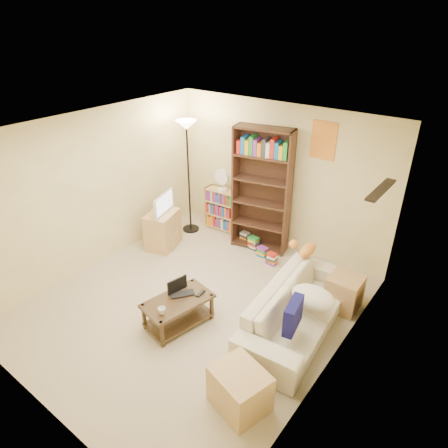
# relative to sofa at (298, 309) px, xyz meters

# --- Properties ---
(room) EXTENTS (4.50, 4.54, 2.52)m
(room) POSITION_rel_sofa_xyz_m (-1.40, -0.46, 1.31)
(room) COLOR #C8B596
(room) RESTS_ON ground
(sofa) EXTENTS (2.29, 1.21, 0.63)m
(sofa) POSITION_rel_sofa_xyz_m (0.00, 0.00, 0.00)
(sofa) COLOR beige
(sofa) RESTS_ON ground
(navy_pillow) EXTENTS (0.20, 0.43, 0.37)m
(navy_pillow) POSITION_rel_sofa_xyz_m (0.14, -0.45, 0.29)
(navy_pillow) COLOR #141355
(navy_pillow) RESTS_ON sofa
(cream_blanket) EXTENTS (0.58, 0.41, 0.25)m
(cream_blanket) POSITION_rel_sofa_xyz_m (0.15, 0.06, 0.22)
(cream_blanket) COLOR white
(cream_blanket) RESTS_ON sofa
(tabby_cat) EXTENTS (0.50, 0.21, 0.17)m
(tabby_cat) POSITION_rel_sofa_xyz_m (-0.35, 0.80, 0.40)
(tabby_cat) COLOR orange
(tabby_cat) RESTS_ON sofa
(coffee_table) EXTENTS (0.68, 0.99, 0.40)m
(coffee_table) POSITION_rel_sofa_xyz_m (-1.30, -0.89, -0.06)
(coffee_table) COLOR #3F2E18
(coffee_table) RESTS_ON ground
(laptop) EXTENTS (0.51, 0.51, 0.03)m
(laptop) POSITION_rel_sofa_xyz_m (-1.29, -0.80, 0.10)
(laptop) COLOR black
(laptop) RESTS_ON coffee_table
(laptop_screen) EXTENTS (0.07, 0.30, 0.20)m
(laptop_screen) POSITION_rel_sofa_xyz_m (-1.41, -0.77, 0.21)
(laptop_screen) COLOR white
(laptop_screen) RESTS_ON laptop
(mug) EXTENTS (0.13, 0.13, 0.09)m
(mug) POSITION_rel_sofa_xyz_m (-1.27, -1.21, 0.13)
(mug) COLOR white
(mug) RESTS_ON coffee_table
(tv_remote) EXTENTS (0.06, 0.16, 0.02)m
(tv_remote) POSITION_rel_sofa_xyz_m (-1.14, -0.62, 0.10)
(tv_remote) COLOR black
(tv_remote) RESTS_ON coffee_table
(tv_stand) EXTENTS (0.59, 0.71, 0.66)m
(tv_stand) POSITION_rel_sofa_xyz_m (-2.91, 0.44, 0.01)
(tv_stand) COLOR tan
(tv_stand) RESTS_ON ground
(television) EXTENTS (0.68, 0.42, 0.36)m
(television) POSITION_rel_sofa_xyz_m (-2.91, 0.44, 0.53)
(television) COLOR black
(television) RESTS_ON tv_stand
(tall_bookshelf) EXTENTS (1.02, 0.52, 2.15)m
(tall_bookshelf) POSITION_rel_sofa_xyz_m (-1.53, 1.45, 0.82)
(tall_bookshelf) COLOR #49291C
(tall_bookshelf) RESTS_ON ground
(short_bookshelf) EXTENTS (0.65, 0.31, 0.81)m
(short_bookshelf) POSITION_rel_sofa_xyz_m (-2.48, 1.59, 0.09)
(short_bookshelf) COLOR tan
(short_bookshelf) RESTS_ON ground
(desk_fan) EXTENTS (0.29, 0.16, 0.42)m
(desk_fan) POSITION_rel_sofa_xyz_m (-2.43, 1.54, 0.73)
(desk_fan) COLOR white
(desk_fan) RESTS_ON short_bookshelf
(floor_lamp) EXTENTS (0.36, 0.36, 2.11)m
(floor_lamp) POSITION_rel_sofa_xyz_m (-2.92, 1.18, 1.37)
(floor_lamp) COLOR black
(floor_lamp) RESTS_ON ground
(side_table) EXTENTS (0.45, 0.45, 0.51)m
(side_table) POSITION_rel_sofa_xyz_m (0.31, 0.77, -0.06)
(side_table) COLOR tan
(side_table) RESTS_ON ground
(end_cabinet) EXTENTS (0.68, 0.61, 0.48)m
(end_cabinet) POSITION_rel_sofa_xyz_m (0.08, -1.43, -0.08)
(end_cabinet) COLOR tan
(end_cabinet) RESTS_ON ground
(book_stacks) EXTENTS (1.22, 0.60, 0.22)m
(book_stacks) POSITION_rel_sofa_xyz_m (-1.55, 1.32, -0.22)
(book_stacks) COLOR red
(book_stacks) RESTS_ON ground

